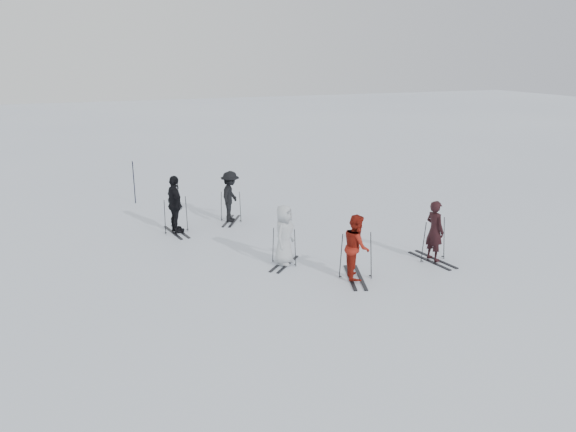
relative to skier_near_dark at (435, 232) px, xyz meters
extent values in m
plane|color=silver|center=(-3.55, 1.80, -0.91)|extent=(120.00, 120.00, 0.00)
imported|color=black|center=(0.00, 0.00, 0.00)|extent=(0.52, 0.71, 1.81)
imported|color=maroon|center=(-2.79, -0.36, -0.01)|extent=(0.92, 1.04, 1.79)
imported|color=#B3B8BD|center=(-4.24, 1.34, -0.02)|extent=(1.00, 1.01, 1.77)
imported|color=black|center=(-6.62, 5.49, 0.08)|extent=(0.66, 1.22, 1.97)
imported|color=black|center=(-4.51, 6.09, 0.02)|extent=(1.19, 1.38, 1.85)
cylinder|color=black|center=(-7.47, 10.02, -0.03)|extent=(0.04, 0.04, 1.76)
camera|label=1|loc=(-9.76, -13.06, 5.09)|focal=35.00mm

